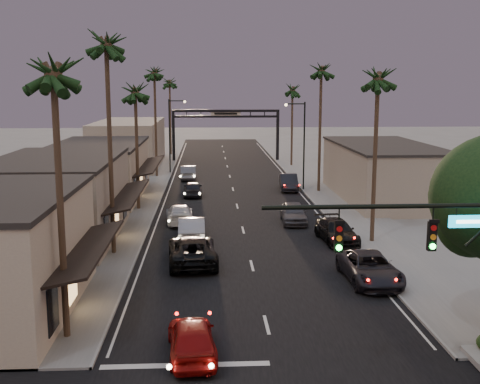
{
  "coord_description": "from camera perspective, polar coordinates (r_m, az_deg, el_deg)",
  "views": [
    {
      "loc": [
        -2.56,
        -15.4,
        10.57
      ],
      "look_at": [
        -0.11,
        30.17,
        2.5
      ],
      "focal_mm": 45.0,
      "sensor_mm": 36.0,
      "label": 1
    }
  ],
  "objects": [
    {
      "name": "oncoming_silver",
      "position": [
        41.7,
        -4.61,
        -3.5
      ],
      "size": [
        1.91,
        5.13,
        1.67
      ],
      "primitive_type": "imported",
      "rotation": [
        0.0,
        0.0,
        3.17
      ],
      "color": "gray",
      "rests_on": "ground"
    },
    {
      "name": "storefront_dist",
      "position": [
        81.43,
        -10.46,
        4.53
      ],
      "size": [
        8.0,
        20.0,
        6.0
      ],
      "primitive_type": "cube",
      "color": "gray",
      "rests_on": "ground"
    },
    {
      "name": "sidewalk_left",
      "position": [
        68.56,
        -8.85,
        1.09
      ],
      "size": [
        5.0,
        92.0,
        0.12
      ],
      "primitive_type": "cube",
      "color": "slate",
      "rests_on": "ground"
    },
    {
      "name": "curbside_black",
      "position": [
        41.77,
        9.14,
        -3.69
      ],
      "size": [
        2.61,
        5.39,
        1.51
      ],
      "primitive_type": "imported",
      "rotation": [
        0.0,
        0.0,
        0.1
      ],
      "color": "black",
      "rests_on": "ground"
    },
    {
      "name": "palm_lc",
      "position": [
        51.75,
        -9.92,
        9.77
      ],
      "size": [
        3.2,
        3.2,
        12.2
      ],
      "color": "#38281C",
      "rests_on": "ground"
    },
    {
      "name": "palm_rb",
      "position": [
        60.46,
        7.73,
        11.69
      ],
      "size": [
        3.2,
        3.2,
        14.2
      ],
      "color": "#38281C",
      "rests_on": "ground"
    },
    {
      "name": "road",
      "position": [
        61.37,
        -0.64,
        0.11
      ],
      "size": [
        14.0,
        120.0,
        0.02
      ],
      "primitive_type": "cube",
      "color": "black",
      "rests_on": "ground"
    },
    {
      "name": "curbside_grey",
      "position": [
        47.1,
        5.1,
        -1.99
      ],
      "size": [
        2.09,
        4.77,
        1.6
      ],
      "primitive_type": "imported",
      "rotation": [
        0.0,
        0.0,
        -0.04
      ],
      "color": "#47474B",
      "rests_on": "ground"
    },
    {
      "name": "oncoming_red",
      "position": [
        24.46,
        -4.59,
        -13.61
      ],
      "size": [
        2.21,
        4.69,
        1.55
      ],
      "primitive_type": "imported",
      "rotation": [
        0.0,
        0.0,
        3.23
      ],
      "color": "maroon",
      "rests_on": "ground"
    },
    {
      "name": "oncoming_dgrey",
      "position": [
        58.36,
        -4.51,
        0.3
      ],
      "size": [
        1.86,
        4.39,
        1.48
      ],
      "primitive_type": "imported",
      "rotation": [
        0.0,
        0.0,
        3.17
      ],
      "color": "black",
      "rests_on": "ground"
    },
    {
      "name": "palm_rc",
      "position": [
        80.18,
        5.0,
        9.92
      ],
      "size": [
        3.2,
        3.2,
        12.2
      ],
      "color": "#38281C",
      "rests_on": "ground"
    },
    {
      "name": "sidewalk_right",
      "position": [
        69.27,
        6.99,
        1.23
      ],
      "size": [
        5.0,
        92.0,
        0.12
      ],
      "primitive_type": "cube",
      "color": "slate",
      "rests_on": "ground"
    },
    {
      "name": "storefront_mid",
      "position": [
        43.4,
        -16.94,
        -0.79
      ],
      "size": [
        8.0,
        14.0,
        5.5
      ],
      "primitive_type": "cube",
      "color": "gray",
      "rests_on": "ground"
    },
    {
      "name": "palm_lb",
      "position": [
        37.99,
        -12.6,
        14.05
      ],
      "size": [
        3.2,
        3.2,
        15.2
      ],
      "color": "#38281C",
      "rests_on": "ground"
    },
    {
      "name": "curbside_near",
      "position": [
        33.76,
        12.2,
        -7.05
      ],
      "size": [
        2.81,
        5.75,
        1.57
      ],
      "primitive_type": "imported",
      "rotation": [
        0.0,
        0.0,
        0.04
      ],
      "color": "black",
      "rests_on": "ground"
    },
    {
      "name": "ground",
      "position": [
        56.45,
        -0.42,
        -0.76
      ],
      "size": [
        200.0,
        200.0,
        0.0
      ],
      "primitive_type": "plane",
      "color": "slate",
      "rests_on": "ground"
    },
    {
      "name": "oncoming_grey_far",
      "position": [
        68.99,
        -4.95,
        1.84
      ],
      "size": [
        1.88,
        4.88,
        1.59
      ],
      "primitive_type": "imported",
      "rotation": [
        0.0,
        0.0,
        3.18
      ],
      "color": "#57585D",
      "rests_on": "ground"
    },
    {
      "name": "building_right",
      "position": [
        58.38,
        13.44,
        1.81
      ],
      "size": [
        8.0,
        18.0,
        5.0
      ],
      "primitive_type": "cube",
      "color": "gray",
      "rests_on": "ground"
    },
    {
      "name": "palm_la",
      "position": [
        25.15,
        -17.34,
        11.58
      ],
      "size": [
        3.2,
        3.2,
        13.2
      ],
      "color": "#38281C",
      "rests_on": "ground"
    },
    {
      "name": "curbside_far",
      "position": [
        61.86,
        4.63,
        0.93
      ],
      "size": [
        2.06,
        5.08,
        1.64
      ],
      "primitive_type": "imported",
      "rotation": [
        0.0,
        0.0,
        -0.07
      ],
      "color": "black",
      "rests_on": "ground"
    },
    {
      "name": "streetlight_right",
      "position": [
        61.36,
        5.85,
        5.08
      ],
      "size": [
        2.13,
        0.3,
        9.0
      ],
      "color": "black",
      "rests_on": "ground"
    },
    {
      "name": "palm_ra",
      "position": [
        40.96,
        12.98,
        11.0
      ],
      "size": [
        3.2,
        3.2,
        13.2
      ],
      "color": "#38281C",
      "rests_on": "ground"
    },
    {
      "name": "palm_ld",
      "position": [
        70.68,
        -8.14,
        11.43
      ],
      "size": [
        3.2,
        3.2,
        14.2
      ],
      "color": "#38281C",
      "rests_on": "ground"
    },
    {
      "name": "oncoming_pickup",
      "position": [
        36.37,
        -4.55,
        -5.52
      ],
      "size": [
        3.2,
        6.24,
        1.68
      ],
      "primitive_type": "imported",
      "rotation": [
        0.0,
        0.0,
        3.21
      ],
      "color": "black",
      "rests_on": "ground"
    },
    {
      "name": "oncoming_white",
      "position": [
        47.12,
        -5.74,
        -2.09
      ],
      "size": [
        2.41,
        5.11,
        1.44
      ],
      "primitive_type": "imported",
      "rotation": [
        0.0,
        0.0,
        3.22
      ],
      "color": "#B5B5B5",
      "rests_on": "ground"
    },
    {
      "name": "traffic_signal",
      "position": [
        21.78,
        19.37,
        -5.15
      ],
      "size": [
        8.51,
        0.22,
        7.8
      ],
      "color": "black",
      "rests_on": "ground"
    },
    {
      "name": "storefront_far",
      "position": [
        58.9,
        -13.26,
        1.88
      ],
      "size": [
        8.0,
        16.0,
        5.0
      ],
      "primitive_type": "cube",
      "color": "tan",
      "rests_on": "ground"
    },
    {
      "name": "arch",
      "position": [
        85.58,
        -1.36,
        6.65
      ],
      "size": [
        15.2,
        0.4,
        7.27
      ],
      "color": "black",
      "rests_on": "ground"
    },
    {
      "name": "streetlight_left",
      "position": [
        73.71,
        -6.49,
        5.89
      ],
      "size": [
        2.13,
        0.3,
        9.0
      ],
      "color": "black",
      "rests_on": "ground"
    },
    {
      "name": "palm_far",
      "position": [
        93.58,
        -6.7,
        10.5
      ],
      "size": [
        3.2,
        3.2,
        13.2
      ],
      "color": "#38281C",
      "rests_on": "ground"
    }
  ]
}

